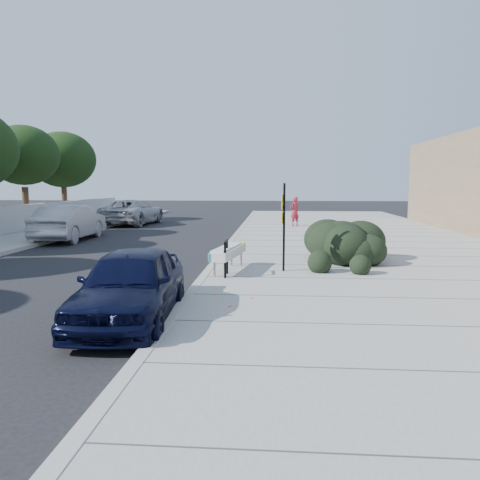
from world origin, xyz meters
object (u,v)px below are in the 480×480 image
Objects in this scene: sign_post at (283,221)px; sedan_navy at (131,285)px; bike_rack at (226,254)px; pedestrian at (295,211)px; suv_silver at (133,212)px; bench at (229,252)px; wagon_silver at (70,223)px.

sedan_navy is at bearing -112.70° from sign_post.
bike_rack is 15.16m from pedestrian.
sedan_navy is 0.72× the size of suv_silver.
suv_silver reaches higher than bench.
bench is 0.40× the size of suv_silver.
pedestrian reaches higher than suv_silver.
bike_rack is 0.39× the size of sign_post.
bench is 0.93× the size of sign_post.
sign_post is at bearing 53.92° from sedan_navy.
bike_rack is 4.00m from sedan_navy.
sedan_navy is at bearing -111.45° from bike_rack.
suv_silver is at bearing 129.91° from sign_post.
suv_silver is (-9.26, 16.05, -0.75)m from sign_post.
pedestrian is (2.40, 14.96, 0.28)m from bike_rack.
bench is at bearing 89.23° from bike_rack.
bench is at bearing 134.04° from wagon_silver.
pedestrian reaches higher than sedan_navy.
sedan_navy is 13.98m from wagon_silver.
bike_rack is 18.55m from suv_silver.
pedestrian is at bearing 173.90° from suv_silver.
sign_post is at bearing 27.18° from bike_rack.
wagon_silver is (-8.10, 8.53, 0.09)m from bike_rack.
bike_rack reaches higher than bench.
bike_rack is at bearing 42.61° from pedestrian.
pedestrian is at bearing 79.95° from bike_rack.
sedan_navy is (-1.40, -4.42, 0.01)m from bench.
wagon_silver is at bearing 115.18° from sedan_navy.
suv_silver reaches higher than bike_rack.
sign_post is 5.48m from sedan_navy.
pedestrian reaches higher than bike_rack.
suv_silver is at bearing 113.71° from bike_rack.
pedestrian is at bearing 75.08° from sedan_navy.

